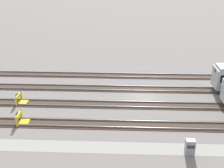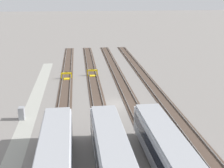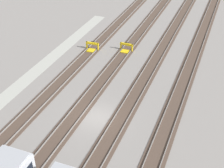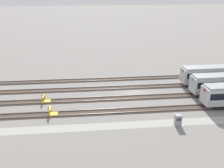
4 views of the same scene
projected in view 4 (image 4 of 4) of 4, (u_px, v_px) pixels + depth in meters
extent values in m
plane|color=gray|center=(134.00, 92.00, 47.81)|extent=(400.00, 400.00, 0.00)
cube|color=#9E9E93|center=(149.00, 124.00, 37.08)|extent=(54.00, 2.00, 0.01)
cube|color=#47382D|center=(143.00, 110.00, 41.10)|extent=(90.00, 2.24, 0.06)
cube|color=slate|center=(142.00, 107.00, 41.72)|extent=(90.00, 0.07, 0.15)
cube|color=slate|center=(144.00, 111.00, 40.39)|extent=(90.00, 0.07, 0.15)
cube|color=#47382D|center=(137.00, 98.00, 45.56)|extent=(90.00, 2.24, 0.06)
cube|color=slate|center=(136.00, 95.00, 46.19)|extent=(90.00, 0.07, 0.15)
cube|color=slate|center=(138.00, 99.00, 44.86)|extent=(90.00, 0.07, 0.15)
cube|color=#47382D|center=(132.00, 87.00, 50.03)|extent=(90.00, 2.24, 0.06)
cube|color=slate|center=(131.00, 85.00, 50.66)|extent=(90.00, 0.07, 0.15)
cube|color=slate|center=(133.00, 88.00, 49.33)|extent=(90.00, 0.07, 0.15)
cube|color=#47382D|center=(128.00, 79.00, 54.50)|extent=(90.00, 2.24, 0.06)
cube|color=slate|center=(127.00, 77.00, 55.13)|extent=(90.00, 0.07, 0.15)
cube|color=slate|center=(129.00, 79.00, 53.79)|extent=(90.00, 0.07, 0.15)
cube|color=red|center=(183.00, 71.00, 49.75)|extent=(0.09, 0.70, 0.56)
cube|color=black|center=(198.00, 83.00, 51.12)|extent=(3.64, 2.31, 0.70)
cube|color=red|center=(193.00, 79.00, 45.31)|extent=(0.09, 0.70, 0.56)
cube|color=black|center=(209.00, 93.00, 46.66)|extent=(3.63, 2.30, 0.70)
cube|color=red|center=(205.00, 90.00, 40.86)|extent=(0.09, 0.70, 0.56)
cube|color=black|center=(223.00, 105.00, 42.19)|extent=(3.62, 2.27, 0.70)
cube|color=gold|center=(50.00, 109.00, 40.32)|extent=(0.19, 0.19, 1.15)
cube|color=gold|center=(50.00, 114.00, 38.67)|extent=(0.19, 0.19, 1.15)
cube|color=gold|center=(50.00, 109.00, 39.34)|extent=(0.33, 2.01, 0.30)
cube|color=gold|center=(54.00, 114.00, 39.75)|extent=(1.15, 1.13, 0.18)
cube|color=black|center=(49.00, 109.00, 39.32)|extent=(0.15, 0.60, 0.44)
cube|color=gold|center=(45.00, 96.00, 44.64)|extent=(0.19, 0.19, 1.15)
cube|color=gold|center=(43.00, 101.00, 42.97)|extent=(0.19, 0.19, 1.15)
cube|color=gold|center=(43.00, 96.00, 43.65)|extent=(0.31, 2.01, 0.30)
cube|color=gold|center=(47.00, 101.00, 44.02)|extent=(1.14, 1.12, 0.18)
cube|color=black|center=(42.00, 96.00, 43.64)|extent=(0.14, 0.60, 0.44)
cube|color=gray|center=(178.00, 120.00, 36.50)|extent=(0.90, 0.70, 1.60)
cube|color=#333338|center=(179.00, 120.00, 36.08)|extent=(0.70, 0.04, 0.36)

